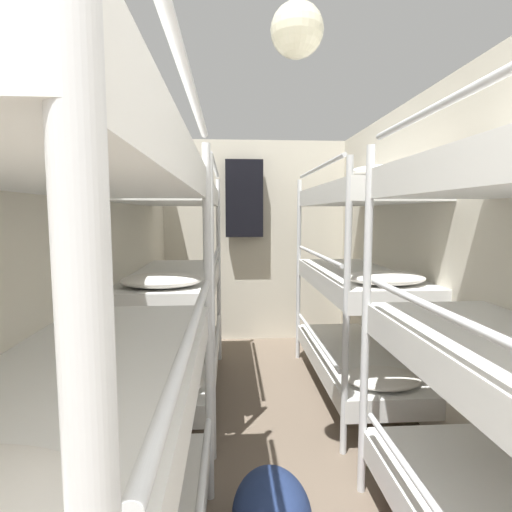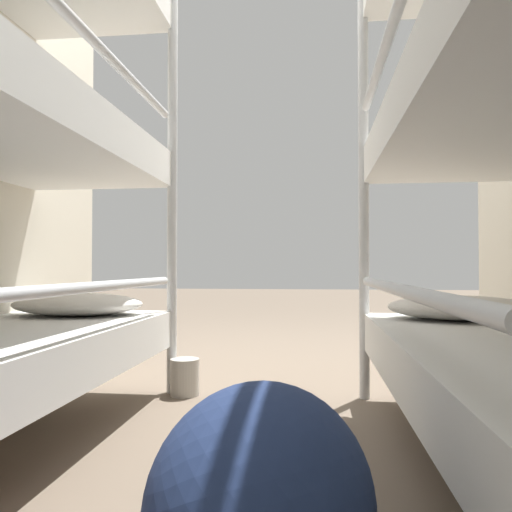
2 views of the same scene
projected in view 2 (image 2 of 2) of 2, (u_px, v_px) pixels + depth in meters
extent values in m
plane|color=#6B5B4C|center=(276.00, 369.00, 2.74)|extent=(20.00, 20.00, 0.00)
cylinder|color=silver|center=(364.00, 175.00, 2.15)|extent=(0.04, 0.04, 1.91)
ellipsoid|color=silver|center=(460.00, 308.00, 1.88)|extent=(0.54, 0.40, 0.09)
cylinder|color=silver|center=(398.00, 290.00, 1.27)|extent=(0.03, 1.52, 0.03)
ellipsoid|color=silver|center=(459.00, 120.00, 1.89)|extent=(0.54, 0.40, 0.09)
cylinder|color=silver|center=(396.00, 13.00, 1.29)|extent=(0.03, 1.52, 0.03)
cylinder|color=silver|center=(172.00, 179.00, 2.24)|extent=(0.04, 0.04, 1.91)
ellipsoid|color=silver|center=(78.00, 304.00, 2.05)|extent=(0.54, 0.40, 0.09)
cylinder|color=silver|center=(82.00, 288.00, 1.37)|extent=(0.03, 1.52, 0.03)
ellipsoid|color=silver|center=(79.00, 132.00, 2.07)|extent=(0.54, 0.40, 0.09)
cylinder|color=silver|center=(84.00, 31.00, 1.39)|extent=(0.03, 1.52, 0.03)
ellipsoid|color=navy|center=(261.00, 499.00, 0.81)|extent=(0.37, 0.51, 0.37)
cylinder|color=#B7B2A8|center=(185.00, 377.00, 2.18)|extent=(0.13, 0.13, 0.16)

